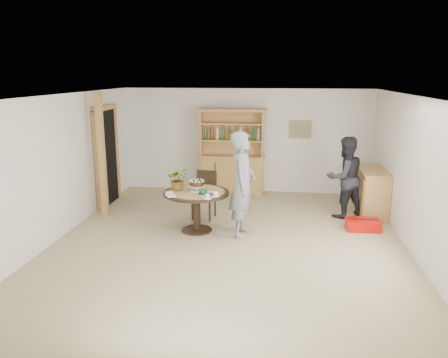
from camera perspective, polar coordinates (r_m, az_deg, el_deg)
ground at (r=7.61m, az=0.55°, el=-8.36°), size 7.00×7.00×0.00m
room_shell at (r=7.14m, az=0.61°, el=4.71°), size 6.04×7.04×2.52m
doorway at (r=9.91m, az=-15.10°, el=3.06°), size 0.13×1.10×2.18m
pine_post at (r=9.07m, az=-15.69°, el=2.99°), size 0.12×0.12×2.50m
hutch at (r=10.53m, az=1.05°, el=1.82°), size 1.62×0.54×2.04m
sideboard at (r=9.50m, az=18.72°, el=-1.57°), size 0.54×1.26×0.94m
dining_table at (r=7.99m, az=-3.60°, el=-2.70°), size 1.20×1.20×0.76m
dining_chair at (r=8.79m, az=-2.49°, el=-1.62°), size 0.48×0.48×0.95m
birthday_cake at (r=7.97m, az=-3.56°, el=-0.67°), size 0.30×0.30×0.20m
flower_vase at (r=8.02m, az=-6.03°, el=0.02°), size 0.47×0.44×0.42m
gift_tray at (r=7.79m, az=-2.25°, el=-1.73°), size 0.30×0.20×0.08m
coffee_cup_a at (r=7.61m, az=-1.06°, el=-2.00°), size 0.15×0.15×0.09m
coffee_cup_b at (r=7.47m, az=-2.17°, el=-2.35°), size 0.15×0.15×0.08m
napkins at (r=7.74m, az=-7.04°, el=-2.01°), size 0.24×0.33×0.03m
teen_boy at (r=7.69m, az=2.44°, el=-0.73°), size 0.49×0.71×1.88m
adult_person at (r=9.05m, az=15.49°, el=0.21°), size 1.00×0.92×1.65m
red_suitcase at (r=8.59m, az=17.66°, el=-5.69°), size 0.62×0.43×0.21m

